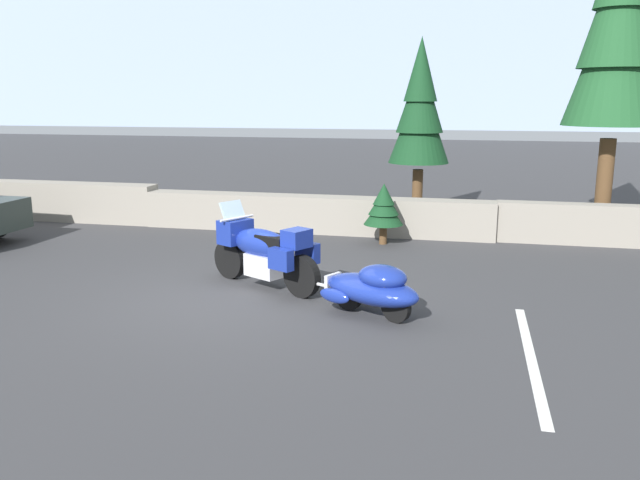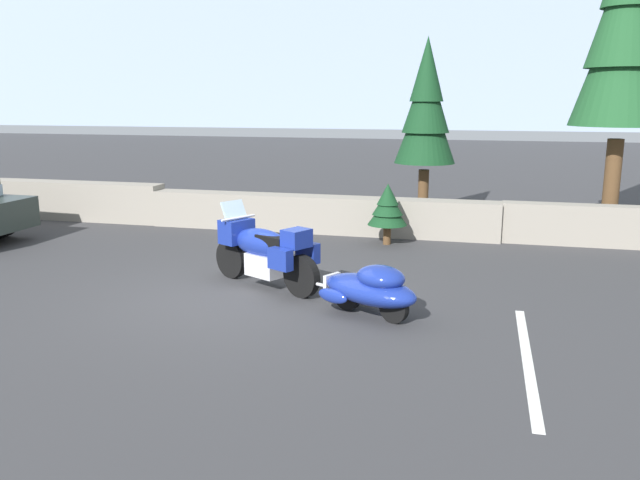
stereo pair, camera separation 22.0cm
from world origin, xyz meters
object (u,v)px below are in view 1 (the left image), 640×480
object	(u,v)px
pine_tree_tall	(620,20)
pine_tree_secondary	(420,108)
car_shaped_trailer	(372,288)
touring_motorcycle	(264,250)

from	to	relation	value
pine_tree_tall	pine_tree_secondary	xyz separation A→B (m)	(-4.19, 0.57, -1.84)
car_shaped_trailer	pine_tree_tall	distance (m)	9.10
pine_tree_tall	pine_tree_secondary	size ratio (longest dim) A/B	1.66
car_shaped_trailer	touring_motorcycle	bearing A→B (deg)	151.71
touring_motorcycle	pine_tree_secondary	bearing A→B (deg)	73.08
pine_tree_tall	car_shaped_trailer	bearing A→B (deg)	-121.62
touring_motorcycle	pine_tree_tall	bearing A→B (deg)	43.55
touring_motorcycle	pine_tree_secondary	distance (m)	7.03
car_shaped_trailer	pine_tree_secondary	world-z (taller)	pine_tree_secondary
touring_motorcycle	car_shaped_trailer	xyz separation A→B (m)	(1.91, -1.03, -0.21)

